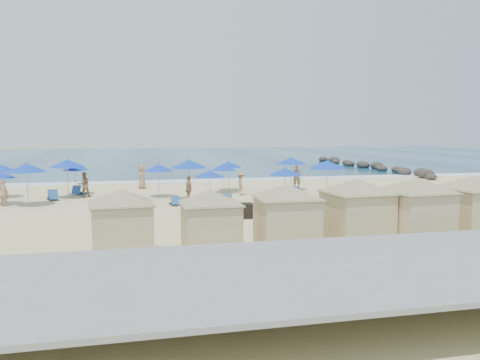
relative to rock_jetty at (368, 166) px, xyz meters
name	(u,v)px	position (x,y,z in m)	size (l,w,h in m)	color
ground	(188,212)	(-24.01, -24.90, -0.36)	(160.00, 160.00, 0.00)	beige
ocean	(152,157)	(-24.01, 30.10, -0.33)	(160.00, 80.00, 0.06)	navy
surf_line	(168,182)	(-24.01, -9.40, -0.32)	(160.00, 2.50, 0.08)	white
seawall	(244,273)	(-24.01, -38.40, 0.29)	(160.00, 6.10, 1.22)	gray
rock_jetty	(368,166)	(0.00, 0.00, 0.00)	(2.56, 26.66, 0.96)	#282321
trash_bin	(245,211)	(-21.34, -27.29, 0.01)	(0.75, 0.75, 0.75)	black
cabana_0	(122,216)	(-27.27, -33.94, 1.18)	(4.28, 4.28, 2.69)	beige
cabana_1	(211,215)	(-24.22, -34.18, 1.13)	(4.14, 4.14, 2.60)	beige
cabana_2	(287,210)	(-21.45, -34.27, 1.23)	(4.43, 4.43, 2.78)	beige
cabana_3	(357,205)	(-18.64, -34.17, 1.30)	(4.61, 4.61, 2.90)	beige
cabana_4	(416,204)	(-16.41, -34.56, 1.32)	(4.67, 4.67, 2.94)	beige
cabana_5	(473,200)	(-13.50, -34.08, 1.30)	(4.61, 4.61, 2.91)	beige
umbrella_0	(0,168)	(-35.52, -16.75, 1.65)	(2.04, 2.04, 2.32)	#A5A8AD
umbrella_1	(0,175)	(-34.72, -19.87, 1.46)	(1.84, 1.84, 2.10)	#A5A8AD
umbrella_2	(75,167)	(-30.87, -16.08, 1.56)	(1.95, 1.95, 2.22)	#A5A8AD
umbrella_3	(26,168)	(-33.04, -20.69, 1.90)	(2.30, 2.30, 2.61)	#A5A8AD
umbrella_4	(67,163)	(-31.15, -17.79, 1.95)	(2.34, 2.34, 2.66)	#A5A8AD
umbrella_5	(159,168)	(-25.25, -18.70, 1.62)	(2.01, 2.01, 2.29)	#A5A8AD
umbrella_6	(189,164)	(-23.41, -20.42, 1.97)	(2.36, 2.36, 2.69)	#A5A8AD
umbrella_7	(224,167)	(-20.60, -17.50, 1.47)	(1.86, 1.86, 2.12)	#A5A8AD
umbrella_8	(210,174)	(-22.31, -21.89, 1.45)	(1.84, 1.84, 2.09)	#A5A8AD
umbrella_9	(229,165)	(-20.01, -16.31, 1.59)	(1.98, 1.98, 2.25)	#A5A8AD
umbrella_10	(291,161)	(-15.43, -17.08, 1.86)	(2.25, 2.25, 2.56)	#A5A8AD
umbrella_11	(285,172)	(-17.91, -23.26, 1.62)	(2.00, 2.00, 2.28)	#A5A8AD
umbrella_12	(327,165)	(-15.09, -23.03, 1.98)	(2.37, 2.37, 2.70)	#A5A8AD
beach_chair_1	(53,196)	(-31.99, -18.72, -0.10)	(0.91, 1.48, 0.76)	#285194
beach_chair_2	(79,192)	(-30.64, -16.47, -0.11)	(0.97, 1.41, 0.71)	#285194
beach_chair_3	(175,202)	(-24.53, -22.43, -0.15)	(0.60, 1.17, 0.62)	#285194
beach_chair_4	(227,201)	(-21.47, -23.16, -0.10)	(1.02, 1.50, 0.76)	#285194
beach_chair_5	(293,193)	(-16.36, -20.33, -0.10)	(0.91, 1.48, 0.76)	#285194
beachgoer_0	(4,193)	(-34.36, -20.56, 0.42)	(0.57, 0.37, 1.56)	#A3775A
beachgoer_1	(84,185)	(-30.17, -17.45, 0.47)	(0.81, 0.63, 1.67)	#A3775A
beachgoer_2	(189,189)	(-23.59, -21.71, 0.50)	(1.00, 0.42, 1.71)	#A3775A
beachgoer_3	(241,183)	(-19.66, -18.99, 0.46)	(1.06, 0.61, 1.65)	#A3775A
beachgoer_4	(142,177)	(-26.30, -13.74, 0.56)	(0.90, 0.59, 1.85)	#A3775A
beachgoer_5	(297,177)	(-14.59, -16.15, 0.55)	(0.67, 0.44, 1.83)	#A3775A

